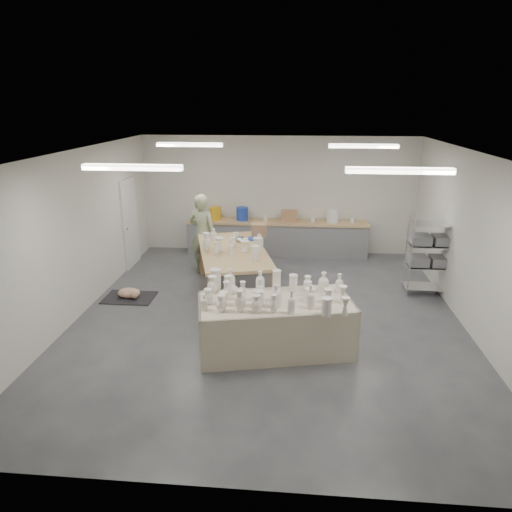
# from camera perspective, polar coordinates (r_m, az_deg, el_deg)

# --- Properties ---
(room) EXTENTS (8.00, 8.02, 3.00)m
(room) POSITION_cam_1_polar(r_m,az_deg,el_deg) (7.95, 0.88, 6.08)
(room) COLOR #424449
(room) RESTS_ON ground
(back_counter) EXTENTS (4.60, 0.60, 1.24)m
(back_counter) POSITION_cam_1_polar(r_m,az_deg,el_deg) (11.82, 2.59, 2.44)
(back_counter) COLOR tan
(back_counter) RESTS_ON ground
(wire_shelf) EXTENTS (0.88, 0.48, 1.80)m
(wire_shelf) POSITION_cam_1_polar(r_m,az_deg,el_deg) (9.89, 20.92, 0.54)
(wire_shelf) COLOR silver
(wire_shelf) RESTS_ON ground
(drying_table) EXTENTS (2.58, 1.63, 1.22)m
(drying_table) POSITION_cam_1_polar(r_m,az_deg,el_deg) (7.33, 2.32, -8.32)
(drying_table) COLOR olive
(drying_table) RESTS_ON ground
(work_table) EXTENTS (1.90, 2.81, 1.34)m
(work_table) POSITION_cam_1_polar(r_m,az_deg,el_deg) (9.30, -2.57, 0.89)
(work_table) COLOR tan
(work_table) RESTS_ON ground
(rug) EXTENTS (1.00, 0.70, 0.02)m
(rug) POSITION_cam_1_polar(r_m,az_deg,el_deg) (9.68, -15.54, -5.02)
(rug) COLOR black
(rug) RESTS_ON ground
(cat) EXTENTS (0.47, 0.35, 0.20)m
(cat) POSITION_cam_1_polar(r_m,az_deg,el_deg) (9.62, -15.50, -4.47)
(cat) COLOR white
(cat) RESTS_ON rug
(potter) EXTENTS (0.79, 0.65, 1.86)m
(potter) POSITION_cam_1_polar(r_m,az_deg,el_deg) (10.47, -6.68, 2.73)
(potter) COLOR #97A580
(potter) RESTS_ON ground
(red_stool) EXTENTS (0.36, 0.36, 0.30)m
(red_stool) POSITION_cam_1_polar(r_m,az_deg,el_deg) (10.92, -6.27, -0.27)
(red_stool) COLOR red
(red_stool) RESTS_ON ground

